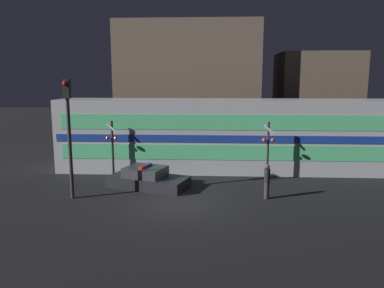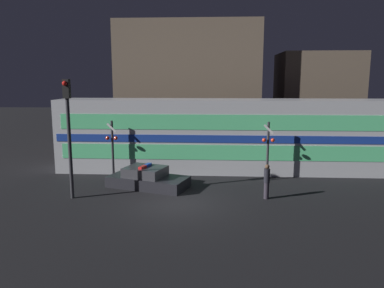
# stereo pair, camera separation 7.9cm
# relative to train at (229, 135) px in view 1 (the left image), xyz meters

# --- Properties ---
(ground_plane) EXTENTS (120.00, 120.00, 0.00)m
(ground_plane) POSITION_rel_train_xyz_m (-2.68, -6.70, -2.28)
(ground_plane) COLOR black
(train) EXTENTS (21.64, 2.98, 4.56)m
(train) POSITION_rel_train_xyz_m (0.00, 0.00, 0.00)
(train) COLOR #B7BABF
(train) RESTS_ON ground_plane
(police_car) EXTENTS (4.67, 3.20, 1.21)m
(police_car) POSITION_rel_train_xyz_m (-4.59, -3.99, -1.84)
(police_car) COLOR black
(police_car) RESTS_ON ground_plane
(pedestrian) EXTENTS (0.29, 0.29, 1.73)m
(pedestrian) POSITION_rel_train_xyz_m (1.60, -5.71, -1.39)
(pedestrian) COLOR #2D2833
(pedestrian) RESTS_ON ground_plane
(crossing_signal_near) EXTENTS (0.72, 0.33, 3.42)m
(crossing_signal_near) POSITION_rel_train_xyz_m (2.10, -2.32, -0.38)
(crossing_signal_near) COLOR #2D2D33
(crossing_signal_near) RESTS_ON ground_plane
(crossing_signal_far) EXTENTS (0.72, 0.33, 3.39)m
(crossing_signal_far) POSITION_rel_train_xyz_m (-7.02, -1.99, -0.39)
(crossing_signal_far) COLOR #2D2D33
(crossing_signal_far) RESTS_ON ground_plane
(traffic_light_corner) EXTENTS (0.30, 0.46, 5.80)m
(traffic_light_corner) POSITION_rel_train_xyz_m (-7.94, -6.17, 1.29)
(traffic_light_corner) COLOR #2D2D33
(traffic_light_corner) RESTS_ON ground_plane
(building_left) EXTENTS (11.33, 5.89, 10.28)m
(building_left) POSITION_rel_train_xyz_m (-3.08, 7.89, 2.86)
(building_left) COLOR brown
(building_left) RESTS_ON ground_plane
(building_center) EXTENTS (6.39, 5.58, 7.97)m
(building_center) POSITION_rel_train_xyz_m (7.68, 9.08, 1.70)
(building_center) COLOR brown
(building_center) RESTS_ON ground_plane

